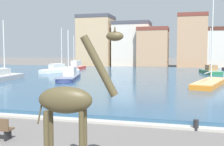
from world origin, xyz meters
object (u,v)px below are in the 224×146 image
Objects in this scene: sailboat_green at (209,72)px; sailboat_orange at (211,84)px; sailboat_red at (74,68)px; sailboat_grey at (5,78)px; sailboat_navy at (69,78)px; giraffe_statue at (70,103)px; sailboat_white at (62,70)px; mooring_bollard at (196,125)px.

sailboat_orange reaches higher than sailboat_green.
sailboat_grey is at bearing -92.53° from sailboat_red.
sailboat_navy is at bearing 15.08° from sailboat_grey.
sailboat_navy is at bearing 113.96° from giraffe_statue.
sailboat_orange reaches higher than sailboat_white.
sailboat_red is at bearing 112.54° from giraffe_statue.
sailboat_white reaches higher than mooring_bollard.
sailboat_red is at bearing 173.67° from sailboat_green.
sailboat_grey is 13.15m from sailboat_white.
sailboat_green reaches higher than mooring_bollard.
sailboat_grey is at bearing 129.96° from giraffe_statue.
mooring_bollard is at bearing -96.00° from sailboat_green.
sailboat_white is (-22.91, -3.14, 0.02)m from sailboat_green.
sailboat_navy reaches higher than mooring_bollard.
mooring_bollard is (-3.24, -30.78, -0.31)m from sailboat_green.
sailboat_green is at bearing 85.75° from sailboat_orange.
sailboat_white is (0.25, -5.71, -0.05)m from sailboat_red.
sailboat_orange is (15.68, -0.87, -0.14)m from sailboat_navy.
sailboat_white is (-6.10, 11.17, 0.01)m from sailboat_navy.
sailboat_navy is 16.78× the size of mooring_bollard.
mooring_bollard is at bearing -50.53° from sailboat_navy.
sailboat_red is at bearing 87.47° from sailboat_grey.
sailboat_white is 17.07× the size of mooring_bollard.
sailboat_green is at bearing 7.79° from sailboat_white.
sailboat_orange is 1.11× the size of sailboat_white.
sailboat_grey reaches higher than sailboat_red.
sailboat_white is at bearing 115.56° from giraffe_statue.
giraffe_statue is 24.52m from sailboat_navy.
sailboat_grey is 22.89m from sailboat_orange.
sailboat_red reaches higher than mooring_bollard.
sailboat_grey is at bearing -94.70° from sailboat_white.
sailboat_green is at bearing 34.10° from sailboat_grey.
sailboat_red is (-23.16, 2.57, 0.07)m from sailboat_green.
giraffe_statue is 42.51m from sailboat_red.
sailboat_orange is at bearing 82.30° from mooring_bollard.
sailboat_red reaches higher than sailboat_navy.
giraffe_statue is at bearing -67.46° from sailboat_red.
sailboat_grey is (-17.12, 20.43, -1.60)m from giraffe_statue.
sailboat_white is at bearing 118.65° from sailboat_navy.
sailboat_grey is at bearing -164.92° from sailboat_navy.
mooring_bollard is at bearing -59.15° from sailboat_red.
sailboat_grey is 0.92× the size of sailboat_white.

